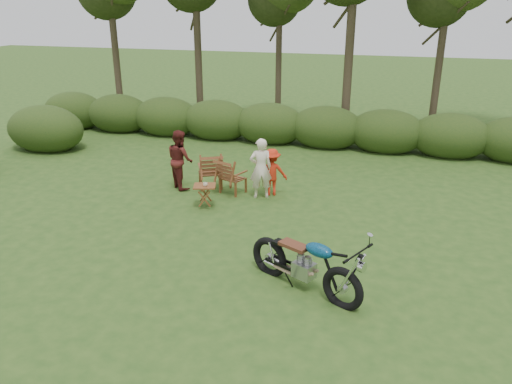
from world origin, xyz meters
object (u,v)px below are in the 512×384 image
(adult_a, at_px, (261,197))
(adult_b, at_px, (182,187))
(lawn_chair_left, at_px, (211,187))
(side_table, at_px, (205,196))
(child, at_px, (271,194))
(lawn_chair_right, at_px, (233,193))
(motorcycle, at_px, (303,288))
(cup, at_px, (205,184))

(adult_a, bearing_deg, adult_b, -25.20)
(lawn_chair_left, bearing_deg, side_table, 77.85)
(side_table, xyz_separation_m, child, (1.35, 1.26, -0.28))
(lawn_chair_right, distance_m, child, 1.01)
(lawn_chair_left, distance_m, child, 1.70)
(motorcycle, height_order, lawn_chair_right, motorcycle)
(lawn_chair_left, height_order, cup, cup)
(lawn_chair_right, bearing_deg, cup, 94.79)
(cup, xyz_separation_m, child, (1.31, 1.30, -0.61))
(adult_b, bearing_deg, cup, 177.94)
(cup, relative_size, child, 0.09)
(lawn_chair_right, bearing_deg, adult_b, 19.76)
(motorcycle, xyz_separation_m, cup, (-2.98, 2.91, 0.61))
(child, bearing_deg, adult_a, 32.91)
(motorcycle, distance_m, adult_a, 4.38)
(side_table, bearing_deg, child, 42.98)
(adult_a, xyz_separation_m, child, (0.22, 0.26, 0.00))
(motorcycle, height_order, adult_a, adult_a)
(side_table, height_order, adult_a, adult_a)
(lawn_chair_left, bearing_deg, cup, 78.99)
(motorcycle, relative_size, adult_b, 1.41)
(lawn_chair_left, height_order, side_table, side_table)
(motorcycle, height_order, lawn_chair_left, motorcycle)
(adult_b, height_order, child, adult_b)
(lawn_chair_right, relative_size, adult_a, 0.61)
(lawn_chair_right, xyz_separation_m, adult_b, (-1.46, -0.00, 0.00))
(side_table, distance_m, adult_a, 1.53)
(adult_b, bearing_deg, motorcycle, 178.15)
(child, bearing_deg, lawn_chair_right, -8.64)
(cup, distance_m, adult_b, 1.74)
(cup, bearing_deg, adult_a, 43.72)
(lawn_chair_left, bearing_deg, lawn_chair_right, 137.24)
(side_table, relative_size, cup, 4.97)
(lawn_chair_left, bearing_deg, adult_b, -13.14)
(motorcycle, distance_m, side_table, 4.23)
(adult_b, bearing_deg, lawn_chair_right, -137.28)
(motorcycle, bearing_deg, lawn_chair_right, 149.79)
(cup, bearing_deg, motorcycle, -44.32)
(lawn_chair_left, relative_size, cup, 8.77)
(lawn_chair_right, relative_size, adult_b, 0.60)
(cup, bearing_deg, child, 44.92)
(motorcycle, bearing_deg, side_table, 162.02)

